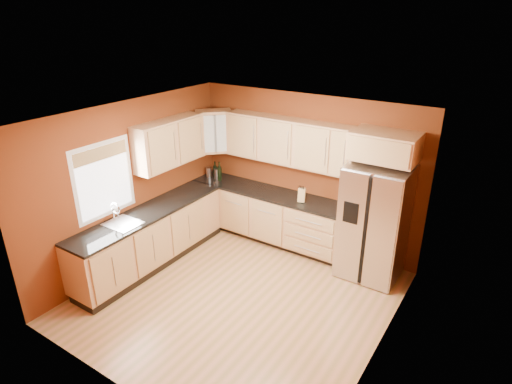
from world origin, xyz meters
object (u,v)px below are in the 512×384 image
wine_bottle_a (215,170)px  refrigerator (374,222)px  canister_left (209,172)px  knife_block (302,195)px  soap_dispenser (342,204)px

wine_bottle_a → refrigerator: bearing=-1.6°
canister_left → knife_block: bearing=-1.7°
refrigerator → knife_block: 1.23m
refrigerator → canister_left: refrigerator is taller
knife_block → soap_dispenser: knife_block is taller
wine_bottle_a → soap_dispenser: size_ratio=1.59×
refrigerator → wine_bottle_a: (-3.06, 0.09, 0.19)m
refrigerator → canister_left: 3.20m
canister_left → wine_bottle_a: (0.14, 0.01, 0.07)m
wine_bottle_a → canister_left: bearing=-173.9°
knife_block → soap_dispenser: 0.68m
canister_left → knife_block: (1.98, -0.06, 0.02)m
wine_bottle_a → knife_block: (1.84, -0.07, -0.04)m
canister_left → refrigerator: bearing=-1.3°
refrigerator → wine_bottle_a: 3.07m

